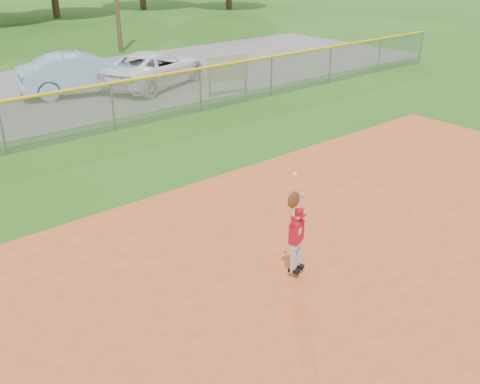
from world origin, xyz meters
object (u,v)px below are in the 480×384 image
at_px(car_white_b, 154,68).
at_px(ballplayer, 296,231).
at_px(sponsor_sign, 228,69).
at_px(car_blue, 83,73).

relative_size(car_white_b, ballplayer, 2.66).
height_order(car_white_b, sponsor_sign, sponsor_sign).
distance_m(car_blue, sponsor_sign, 5.62).
bearing_deg(car_blue, sponsor_sign, -119.85).
distance_m(car_white_b, ballplayer, 14.67).
height_order(car_white_b, ballplayer, ballplayer).
xyz_separation_m(sponsor_sign, ballplayer, (-6.88, -10.47, -0.12)).
bearing_deg(ballplayer, sponsor_sign, 56.70).
relative_size(car_blue, sponsor_sign, 2.73).
distance_m(car_blue, ballplayer, 14.52).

